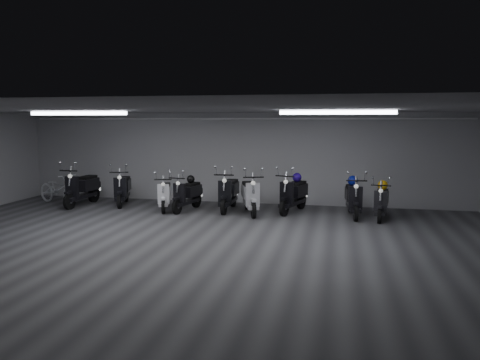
% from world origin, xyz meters
% --- Properties ---
extents(floor, '(14.00, 10.00, 0.01)m').
position_xyz_m(floor, '(0.00, 0.00, -0.01)').
color(floor, '#38383A').
rests_on(floor, ground).
extents(ceiling, '(14.00, 10.00, 0.01)m').
position_xyz_m(ceiling, '(0.00, 0.00, 2.80)').
color(ceiling, slate).
rests_on(ceiling, ground).
extents(back_wall, '(14.00, 0.01, 2.80)m').
position_xyz_m(back_wall, '(0.00, 5.00, 1.40)').
color(back_wall, '#9B9B9E').
rests_on(back_wall, ground).
extents(front_wall, '(14.00, 0.01, 2.80)m').
position_xyz_m(front_wall, '(0.00, -5.00, 1.40)').
color(front_wall, '#9B9B9E').
rests_on(front_wall, ground).
extents(fluor_strip_left, '(2.40, 0.18, 0.08)m').
position_xyz_m(fluor_strip_left, '(-3.00, 1.00, 2.74)').
color(fluor_strip_left, white).
rests_on(fluor_strip_left, ceiling).
extents(fluor_strip_right, '(2.40, 0.18, 0.08)m').
position_xyz_m(fluor_strip_right, '(3.00, 1.00, 2.74)').
color(fluor_strip_right, white).
rests_on(fluor_strip_right, ceiling).
extents(conduit, '(13.60, 0.05, 0.05)m').
position_xyz_m(conduit, '(0.00, 4.92, 2.62)').
color(conduit, white).
rests_on(conduit, back_wall).
extents(scooter_0, '(0.72, 1.92, 1.41)m').
position_xyz_m(scooter_0, '(-4.49, 3.47, 0.71)').
color(scooter_0, black).
rests_on(scooter_0, floor).
extents(scooter_1, '(1.10, 1.88, 1.33)m').
position_xyz_m(scooter_1, '(-3.34, 3.84, 0.66)').
color(scooter_1, black).
rests_on(scooter_1, floor).
extents(scooter_2, '(0.97, 1.68, 1.19)m').
position_xyz_m(scooter_2, '(-1.80, 3.35, 0.59)').
color(scooter_2, white).
rests_on(scooter_2, floor).
extents(scooter_3, '(0.87, 1.75, 1.24)m').
position_xyz_m(scooter_3, '(-1.14, 3.40, 0.62)').
color(scooter_3, black).
rests_on(scooter_3, floor).
extents(scooter_5, '(0.63, 1.84, 1.37)m').
position_xyz_m(scooter_5, '(0.02, 3.66, 0.68)').
color(scooter_5, black).
rests_on(scooter_5, floor).
extents(scooter_6, '(1.16, 1.92, 1.36)m').
position_xyz_m(scooter_6, '(0.71, 3.34, 0.68)').
color(scooter_6, '#B6B6BB').
rests_on(scooter_6, floor).
extents(scooter_7, '(1.13, 1.91, 1.35)m').
position_xyz_m(scooter_7, '(1.85, 3.78, 0.68)').
color(scooter_7, black).
rests_on(scooter_7, floor).
extents(scooter_8, '(0.73, 1.79, 1.30)m').
position_xyz_m(scooter_8, '(3.48, 3.54, 0.65)').
color(scooter_8, black).
rests_on(scooter_8, floor).
extents(scooter_9, '(0.77, 1.67, 1.20)m').
position_xyz_m(scooter_9, '(4.19, 3.35, 0.60)').
color(scooter_9, black).
rests_on(scooter_9, floor).
extents(bicycle, '(1.85, 1.21, 1.13)m').
position_xyz_m(bicycle, '(-5.40, 3.65, 0.57)').
color(bicycle, white).
rests_on(bicycle, floor).
extents(helmet_0, '(0.28, 0.28, 0.28)m').
position_xyz_m(helmet_0, '(3.46, 3.78, 0.95)').
color(helmet_0, navy).
rests_on(helmet_0, scooter_8).
extents(helmet_1, '(0.26, 0.26, 0.26)m').
position_xyz_m(helmet_1, '(1.93, 4.02, 0.97)').
color(helmet_1, '#240C84').
rests_on(helmet_1, scooter_7).
extents(helmet_2, '(0.23, 0.23, 0.23)m').
position_xyz_m(helmet_2, '(-1.10, 3.63, 0.89)').
color(helmet_2, black).
rests_on(helmet_2, scooter_3).
extents(helmet_3, '(0.26, 0.26, 0.26)m').
position_xyz_m(helmet_3, '(4.22, 3.57, 0.87)').
color(helmet_3, orange).
rests_on(helmet_3, scooter_9).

